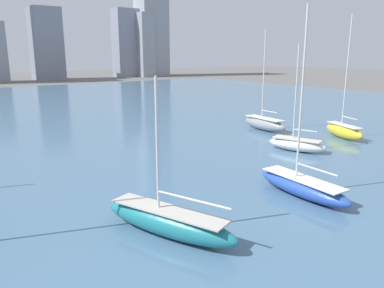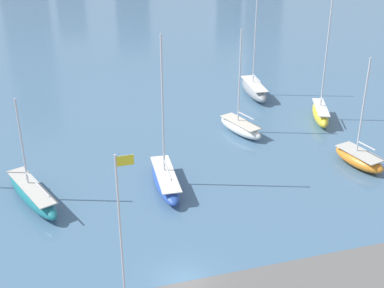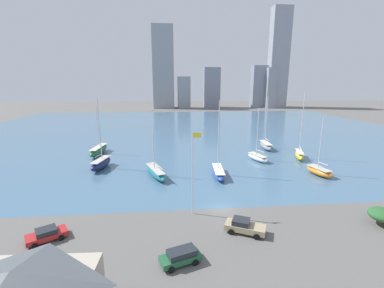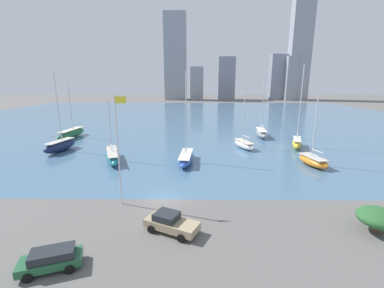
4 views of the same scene
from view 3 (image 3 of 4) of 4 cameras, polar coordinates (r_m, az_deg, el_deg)
ground_plane at (r=40.06m, az=6.79°, el=-14.07°), size 500.00×500.00×0.00m
harbor_water at (r=106.66m, az=-0.99°, el=3.27°), size 180.00×140.00×0.00m
flag_pole at (r=35.82m, az=0.21°, el=-5.97°), size 1.24×0.14×12.08m
yard_shrub at (r=43.22m, az=36.81°, el=-12.49°), size 3.67×3.67×2.29m
distant_city_skyline at (r=210.30m, az=7.48°, el=15.72°), size 104.10×19.56×74.42m
sailboat_orange at (r=59.05m, az=26.46°, el=-5.39°), size 3.95×6.77×11.82m
sailboat_white at (r=64.76m, az=14.37°, el=-2.84°), size 4.29×7.35×12.63m
sailboat_blue at (r=52.74m, az=5.87°, el=-6.14°), size 2.91×9.39×15.23m
sailboat_navy at (r=60.26m, az=-19.56°, el=-4.10°), size 3.91×8.54×15.26m
sailboat_green at (r=72.72m, az=-20.03°, el=-1.31°), size 3.45×10.96×12.53m
sailboat_gray at (r=77.00m, az=16.06°, el=-0.28°), size 2.86×8.74×15.01m
sailboat_yellow at (r=69.71m, az=22.77°, el=-2.12°), size 4.17×7.52×16.64m
sailboat_teal at (r=52.59m, az=-8.09°, el=-6.20°), size 5.53×10.27×10.27m
parked_sedan_red at (r=36.89m, az=-29.60°, el=-17.03°), size 4.87×4.06×1.47m
parked_wagon_green at (r=29.12m, az=-2.49°, el=-23.62°), size 4.61×3.11×1.54m
parked_pickup_tan at (r=34.47m, az=11.53°, el=-17.44°), size 5.35×3.99×1.74m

